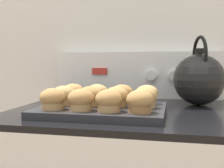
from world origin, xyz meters
TOP-DOWN VIEW (x-y plane):
  - wall_back at (0.00, 0.70)m, footprint 8.00×0.05m
  - control_panel at (0.00, 0.65)m, footprint 0.73×0.07m
  - muffin_pan at (-0.05, 0.23)m, footprint 0.38×0.30m
  - muffin_r0_c0 at (-0.18, 0.14)m, footprint 0.07×0.07m
  - muffin_r0_c1 at (-0.09, 0.15)m, footprint 0.07×0.07m
  - muffin_r0_c2 at (-0.01, 0.14)m, footprint 0.07×0.07m
  - muffin_r0_c3 at (0.07, 0.15)m, footprint 0.07×0.07m
  - muffin_r1_c0 at (-0.18, 0.23)m, footprint 0.07×0.07m
  - muffin_r1_c1 at (-0.09, 0.23)m, footprint 0.07×0.07m
  - muffin_r1_c2 at (-0.01, 0.23)m, footprint 0.07×0.07m
  - muffin_r1_c3 at (0.08, 0.23)m, footprint 0.07×0.07m
  - muffin_r2_c0 at (-0.18, 0.32)m, footprint 0.07×0.07m
  - muffin_r2_c1 at (-0.09, 0.31)m, footprint 0.07×0.07m
  - muffin_r2_c2 at (-0.01, 0.32)m, footprint 0.07×0.07m
  - muffin_r2_c3 at (0.08, 0.31)m, footprint 0.07×0.07m
  - tea_kettle at (0.25, 0.48)m, footprint 0.19×0.22m

SIDE VIEW (x-z plane):
  - muffin_pan at x=-0.05m, z-range 0.90..0.92m
  - muffin_r0_c0 at x=-0.18m, z-range 0.92..0.98m
  - muffin_r0_c1 at x=-0.09m, z-range 0.92..0.98m
  - muffin_r0_c2 at x=-0.01m, z-range 0.92..0.98m
  - muffin_r0_c3 at x=0.07m, z-range 0.92..0.98m
  - muffin_r1_c0 at x=-0.18m, z-range 0.92..0.98m
  - muffin_r1_c1 at x=-0.09m, z-range 0.92..0.98m
  - muffin_r1_c2 at x=-0.01m, z-range 0.92..0.98m
  - muffin_r1_c3 at x=0.08m, z-range 0.92..0.98m
  - muffin_r2_c0 at x=-0.18m, z-range 0.92..0.98m
  - muffin_r2_c1 at x=-0.09m, z-range 0.92..0.98m
  - muffin_r2_c2 at x=-0.01m, z-range 0.92..0.98m
  - muffin_r2_c3 at x=0.08m, z-range 0.92..0.98m
  - tea_kettle at x=0.25m, z-range 0.87..1.13m
  - control_panel at x=0.00m, z-range 0.90..1.10m
  - wall_back at x=0.00m, z-range 0.00..2.40m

